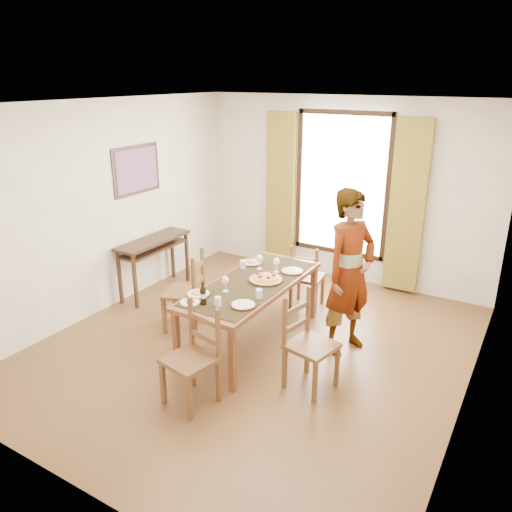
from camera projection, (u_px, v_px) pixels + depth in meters
The scene contains 22 objects.
ground at pixel (255, 346), 5.78m from camera, with size 5.00×5.00×0.00m, color #523619.
room_shell at pixel (261, 215), 5.36m from camera, with size 4.60×5.10×2.74m.
console_table at pixel (154, 247), 7.01m from camera, with size 0.38×1.20×0.80m.
dining_table at pixel (252, 288), 5.65m from camera, with size 0.81×1.99×0.76m.
chair_west at pixel (186, 293), 6.05m from camera, with size 0.57×0.57×1.00m.
chair_north at pixel (307, 278), 6.62m from camera, with size 0.45×0.45×0.90m.
chair_south at pixel (193, 359), 4.67m from camera, with size 0.50×0.50×0.98m.
chair_east at pixel (309, 345), 4.91m from camera, with size 0.51×0.51×0.98m.
man at pixel (350, 273), 5.44m from camera, with size 0.67×0.80×1.86m, color #989CA0.
plate_sw at pixel (198, 293), 5.30m from camera, with size 0.27×0.27×0.05m, color silver, non-canonical shape.
plate_se at pixel (243, 303), 5.05m from camera, with size 0.27×0.27×0.05m, color silver, non-canonical shape.
plate_nw at pixel (252, 261), 6.19m from camera, with size 0.27×0.27×0.05m, color silver, non-canonical shape.
plate_ne at pixel (292, 270), 5.92m from camera, with size 0.27×0.27×0.05m, color silver, non-canonical shape.
pasta_platter at pixel (266, 277), 5.66m from camera, with size 0.40×0.40×0.10m, color #B42D17, non-canonical shape.
caprese_plate at pixel (190, 301), 5.11m from camera, with size 0.20×0.20×0.04m, color silver, non-canonical shape.
wine_glass_a at pixel (225, 284), 5.36m from camera, with size 0.08×0.08×0.18m, color white, non-canonical shape.
wine_glass_b at pixel (276, 265), 5.88m from camera, with size 0.08×0.08×0.18m, color white, non-canonical shape.
wine_glass_c at pixel (259, 262), 5.98m from camera, with size 0.08×0.08×0.18m, color white, non-canonical shape.
tumbler_a at pixel (259, 294), 5.22m from camera, with size 0.07×0.07×0.10m, color silver.
tumbler_b at pixel (243, 264), 6.02m from camera, with size 0.07×0.07×0.10m, color silver.
tumbler_c at pixel (218, 302), 5.03m from camera, with size 0.07×0.07×0.10m, color silver.
wine_bottle at pixel (203, 293), 5.05m from camera, with size 0.07×0.07×0.25m, color black, non-canonical shape.
Camera 1 is at (2.61, -4.35, 2.97)m, focal length 35.00 mm.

